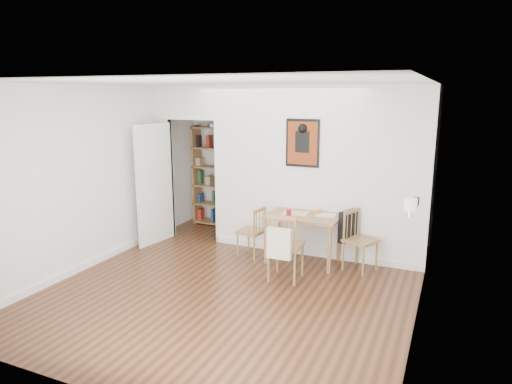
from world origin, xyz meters
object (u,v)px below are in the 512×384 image
at_px(chair_front, 286,245).
at_px(bookshelf, 214,177).
at_px(chair_left, 251,232).
at_px(notebook, 326,215).
at_px(ceramic_jar_a, 414,203).
at_px(chair_right, 359,240).
at_px(dining_table, 303,221).
at_px(mantel_lamp, 410,206).
at_px(ceramic_jar_b, 416,201).
at_px(orange_fruit, 319,211).
at_px(red_glass, 289,213).
at_px(fireplace, 414,255).

xyz_separation_m(chair_front, bookshelf, (-2.17, 1.97, 0.45)).
relative_size(chair_left, chair_front, 0.84).
relative_size(notebook, ceramic_jar_a, 2.62).
relative_size(chair_right, ceramic_jar_a, 8.06).
distance_m(dining_table, ceramic_jar_a, 1.81).
bearing_deg(mantel_lamp, dining_table, 143.04).
distance_m(chair_front, ceramic_jar_b, 1.77).
bearing_deg(ceramic_jar_b, notebook, 153.67).
relative_size(mantel_lamp, ceramic_jar_b, 2.28).
distance_m(chair_left, ceramic_jar_a, 2.58).
distance_m(dining_table, mantel_lamp, 2.07).
bearing_deg(mantel_lamp, orange_fruit, 136.05).
bearing_deg(chair_left, dining_table, 6.96).
distance_m(chair_right, mantel_lamp, 1.64).
distance_m(dining_table, ceramic_jar_b, 1.76).
bearing_deg(ceramic_jar_b, ceramic_jar_a, -94.23).
bearing_deg(ceramic_jar_a, chair_right, 137.12).
bearing_deg(notebook, chair_left, -170.09).
xyz_separation_m(chair_front, mantel_lamp, (1.59, -0.47, 0.82)).
height_order(chair_right, ceramic_jar_a, ceramic_jar_a).
bearing_deg(chair_right, chair_left, -176.03).
distance_m(red_glass, ceramic_jar_a, 1.90).
xyz_separation_m(chair_front, orange_fruit, (0.21, 0.86, 0.29)).
xyz_separation_m(fireplace, red_glass, (-1.81, 0.67, 0.16)).
bearing_deg(red_glass, orange_fruit, 34.84).
xyz_separation_m(dining_table, ceramic_jar_b, (1.58, -0.53, 0.57)).
xyz_separation_m(chair_right, notebook, (-0.52, 0.08, 0.28)).
height_order(chair_front, fireplace, fireplace).
bearing_deg(chair_left, ceramic_jar_a, -13.71).
distance_m(chair_left, fireplace, 2.53).
relative_size(dining_table, chair_front, 1.13).
bearing_deg(bookshelf, orange_fruit, -24.99).
distance_m(chair_left, notebook, 1.18).
height_order(chair_right, mantel_lamp, mantel_lamp).
bearing_deg(notebook, bookshelf, 155.12).
height_order(red_glass, orange_fruit, red_glass).
height_order(bookshelf, fireplace, bookshelf).
distance_m(dining_table, notebook, 0.34).
height_order(orange_fruit, mantel_lamp, mantel_lamp).
bearing_deg(mantel_lamp, fireplace, 82.64).
xyz_separation_m(mantel_lamp, ceramic_jar_b, (0.01, 0.65, -0.09)).
xyz_separation_m(chair_left, ceramic_jar_a, (2.37, -0.58, 0.82)).
height_order(notebook, ceramic_jar_b, ceramic_jar_b).
relative_size(bookshelf, orange_fruit, 23.63).
height_order(dining_table, red_glass, red_glass).
relative_size(chair_left, red_glass, 8.76).
bearing_deg(chair_left, orange_fruit, 13.75).
bearing_deg(chair_left, notebook, 9.91).
height_order(mantel_lamp, ceramic_jar_a, mantel_lamp).
bearing_deg(red_glass, ceramic_jar_b, -13.16).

